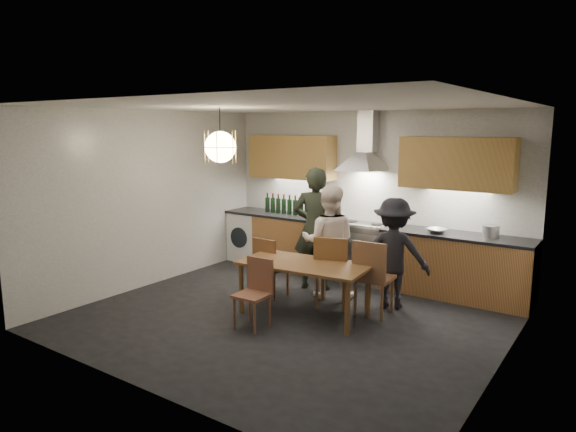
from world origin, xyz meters
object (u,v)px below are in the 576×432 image
Objects in this scene: wine_bottles at (290,205)px; person_right at (393,253)px; person_left at (315,229)px; stock_pot at (491,232)px; mixing_bowl at (437,231)px; dining_table at (304,269)px; chair_front at (256,288)px; chair_back_left at (269,264)px; person_mid at (329,242)px.

person_right is at bearing -21.70° from wine_bottles.
person_left reaches higher than stock_pot.
mixing_bowl is 0.26× the size of wine_bottles.
dining_table is 2.04× the size of chair_front.
stock_pot is (2.25, 0.81, 0.08)m from person_left.
mixing_bowl is 2.57m from wine_bottles.
mixing_bowl is at bearing 57.97° from chair_front.
stock_pot is 0.22× the size of wine_bottles.
person_right is 6.72× the size of stock_pot.
chair_back_left is 0.85× the size of wine_bottles.
person_mid is (0.35, -0.21, -0.11)m from person_left.
chair_front is at bearing -64.10° from wine_bottles.
chair_front is at bearing -130.19° from stock_pot.
stock_pot is at bearing 10.19° from mixing_bowl.
chair_front is at bearing 119.61° from chair_back_left.
stock_pot is at bearing 177.93° from person_left.
mixing_bowl is at bearing -2.62° from wine_bottles.
chair_front is (0.49, -0.91, -0.02)m from chair_back_left.
dining_table is at bearing 161.33° from chair_back_left.
person_left is at bearing -160.28° from stock_pot.
stock_pot is at bearing 48.43° from chair_front.
person_mid is at bearing -151.79° from stock_pot.
person_mid is (0.17, 1.43, 0.31)m from chair_front.
chair_back_left is 0.48× the size of person_left.
stock_pot is at bearing -147.57° from chair_back_left.
wine_bottles is at bearing -60.95° from person_mid.
person_left is (-0.18, 1.64, 0.43)m from chair_front.
person_right is 0.86m from mixing_bowl.
stock_pot is at bearing -175.92° from person_mid.
person_left is 1.23× the size of person_right.
person_right is 5.50× the size of mixing_bowl.
wine_bottles is (-1.18, 2.44, 0.59)m from chair_front.
person_mid reaches higher than wine_bottles.
dining_table is 0.93× the size of person_left.
chair_back_left is 2.38m from mixing_bowl.
stock_pot reaches higher than dining_table.
wine_bottles is (-2.26, 0.90, 0.34)m from person_right.
chair_front is at bearing 74.53° from person_left.
person_left reaches higher than person_mid.
person_mid is at bearing -9.97° from person_right.
wine_bottles is at bearing -38.61° from person_right.
person_right reaches higher than chair_front.
person_right is (0.91, 0.11, -0.06)m from person_mid.
person_mid is at bearing 81.95° from chair_front.
wine_bottles reaches higher than mixing_bowl.
chair_back_left is at bearing 5.01° from person_right.
person_right is at bearing 153.59° from person_left.
stock_pot reaches higher than chair_back_left.
person_right is at bearing -137.40° from stock_pot.
chair_front is at bearing -120.66° from mixing_bowl.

